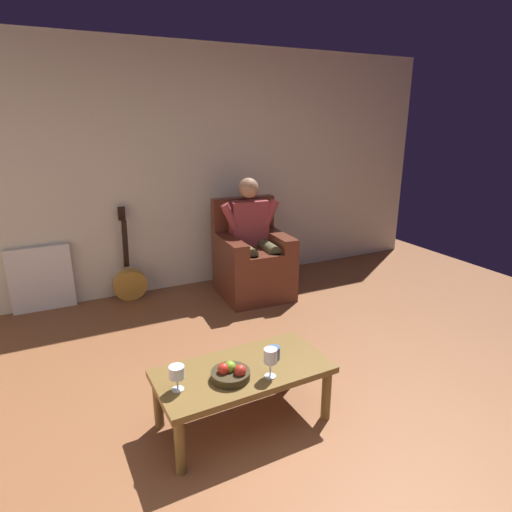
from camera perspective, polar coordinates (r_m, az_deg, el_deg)
The scene contains 11 objects.
ground_plane at distance 2.68m, azimuth 10.01°, elevation -25.89°, with size 7.52×7.52×0.00m, color brown.
wall_back at distance 4.79m, azimuth -11.65°, elevation 10.82°, with size 6.66×0.06×2.59m, color beige.
armchair at distance 4.66m, azimuth -0.49°, elevation -0.84°, with size 0.74×0.77×1.02m.
person_seated at distance 4.55m, azimuth -0.39°, elevation 2.99°, with size 0.66×0.59×1.25m.
coffee_table at distance 2.75m, azimuth -1.72°, elevation -15.57°, with size 1.07×0.55×0.39m.
guitar at distance 4.73m, azimuth -16.31°, elevation -3.13°, with size 0.35×0.22×0.99m.
radiator at distance 4.77m, azimuth -26.44°, elevation -2.72°, with size 0.58×0.06×0.65m, color white.
wine_glass_near at distance 2.52m, azimuth -10.39°, elevation -15.00°, with size 0.09×0.09×0.15m.
wine_glass_far at distance 2.58m, azimuth 1.91°, elevation -13.23°, with size 0.08×0.08×0.18m.
fruit_bowl at distance 2.61m, azimuth -3.35°, elevation -15.17°, with size 0.23×0.23×0.11m.
candle_jar at distance 2.79m, azimuth 2.38°, elevation -12.64°, with size 0.08×0.08×0.08m, color #446491.
Camera 1 is at (1.22, 1.52, 1.83)m, focal length 30.36 mm.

